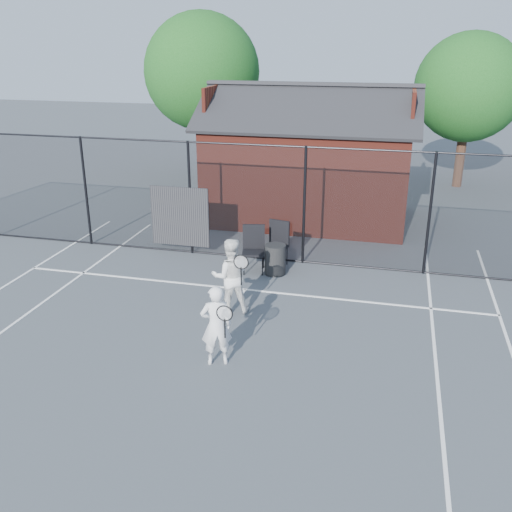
% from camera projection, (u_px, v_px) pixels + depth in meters
% --- Properties ---
extents(ground, '(80.00, 80.00, 0.00)m').
position_uv_depth(ground, '(203.00, 356.00, 10.36)').
color(ground, '#494F53').
rests_on(ground, ground).
extents(court_lines, '(11.02, 18.00, 0.01)m').
position_uv_depth(court_lines, '(176.00, 397.00, 9.16)').
color(court_lines, white).
rests_on(court_lines, ground).
extents(fence, '(22.04, 3.00, 3.00)m').
position_uv_depth(fence, '(253.00, 205.00, 14.44)').
color(fence, black).
rests_on(fence, ground).
extents(clubhouse, '(6.50, 4.36, 4.19)m').
position_uv_depth(clubhouse, '(309.00, 168.00, 17.84)').
color(clubhouse, maroon).
rests_on(clubhouse, ground).
extents(tree_left, '(4.48, 4.48, 6.44)m').
position_uv_depth(tree_left, '(202.00, 72.00, 22.12)').
color(tree_left, '#382016').
rests_on(tree_left, ground).
extents(tree_right, '(3.97, 3.97, 5.70)m').
position_uv_depth(tree_right, '(469.00, 88.00, 20.96)').
color(tree_right, '#382016').
rests_on(tree_right, ground).
extents(player_front, '(0.71, 0.58, 1.49)m').
position_uv_depth(player_front, '(216.00, 325.00, 9.86)').
color(player_front, white).
rests_on(player_front, ground).
extents(player_back, '(0.96, 0.86, 1.62)m').
position_uv_depth(player_back, '(230.00, 276.00, 11.76)').
color(player_back, white).
rests_on(player_back, ground).
extents(chair_left, '(0.65, 0.66, 1.12)m').
position_uv_depth(chair_left, '(253.00, 250.00, 13.89)').
color(chair_left, black).
rests_on(chair_left, ground).
extents(chair_right, '(0.65, 0.67, 1.12)m').
position_uv_depth(chair_right, '(275.00, 245.00, 14.25)').
color(chair_right, black).
rests_on(chair_right, ground).
extents(waste_bin, '(0.54, 0.54, 0.74)m').
position_uv_depth(waste_bin, '(275.00, 260.00, 13.84)').
color(waste_bin, black).
rests_on(waste_bin, ground).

